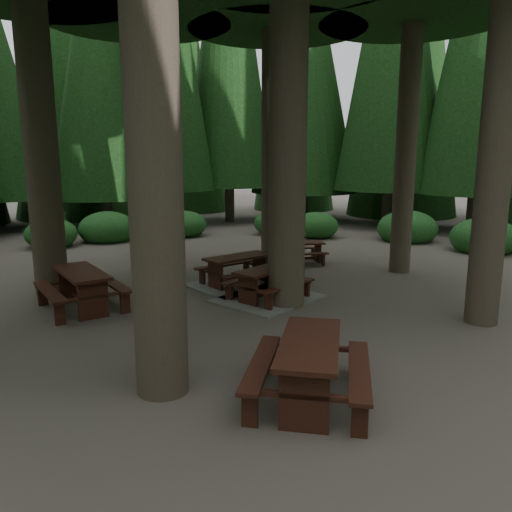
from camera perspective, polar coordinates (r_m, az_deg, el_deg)
name	(u,v)px	position (r m, az deg, el deg)	size (l,w,h in m)	color
ground	(258,311)	(11.23, 0.20, -6.33)	(80.00, 80.00, 0.00)	#534C43
picnic_table_a	(268,289)	(12.04, 1.40, -3.79)	(2.92, 2.74, 0.79)	gray
picnic_table_b	(82,284)	(11.88, -19.30, -3.01)	(2.04, 2.35, 0.90)	#361610
picnic_table_c	(239,275)	(13.35, -1.99, -2.23)	(2.86, 2.58, 0.81)	gray
picnic_table_d	(300,249)	(16.23, 5.01, 0.77)	(1.77, 1.53, 0.68)	#361610
picnic_table_e	(309,361)	(7.15, 6.12, -11.87)	(2.52, 2.63, 0.89)	#361610
shrub_ring	(272,283)	(12.05, 1.89, -3.13)	(23.86, 24.64, 1.49)	#1B501E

